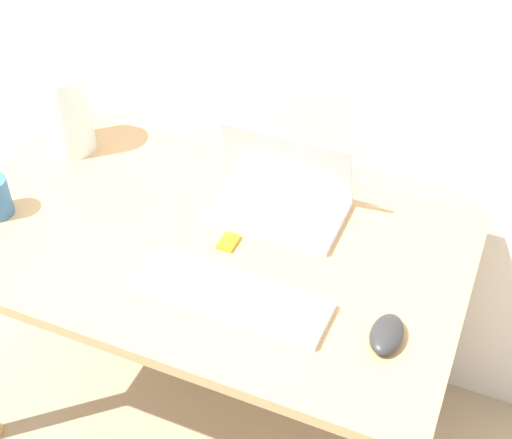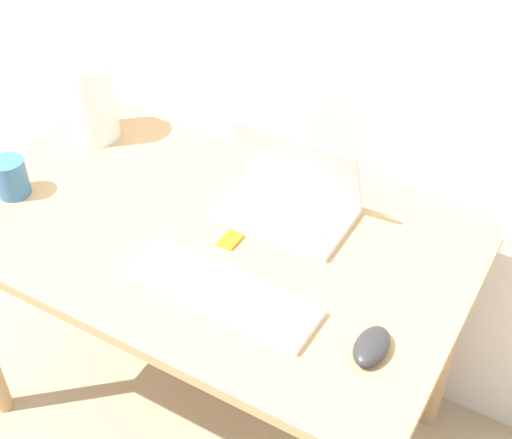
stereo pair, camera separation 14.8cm
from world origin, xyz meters
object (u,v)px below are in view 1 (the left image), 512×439
mouse (387,334)px  keyboard (231,295)px  vase (61,97)px  mp3_player (229,242)px  laptop (281,194)px

mouse → keyboard: bearing=-177.2°
vase → mp3_player: bearing=-18.6°
laptop → vase: size_ratio=0.99×
mouse → mp3_player: size_ratio=1.94×
keyboard → mouse: mouse is taller
mouse → vase: 1.02m
vase → mp3_player: (0.55, -0.19, -0.15)m
mp3_player → keyboard: bearing=-63.5°
mouse → mp3_player: 0.43m
keyboard → mp3_player: size_ratio=7.60×
mp3_player → vase: bearing=161.4°
mouse → mp3_player: (-0.41, 0.14, -0.01)m
keyboard → mp3_player: 0.17m
laptop → mp3_player: laptop is taller
keyboard → mp3_player: bearing=116.5°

